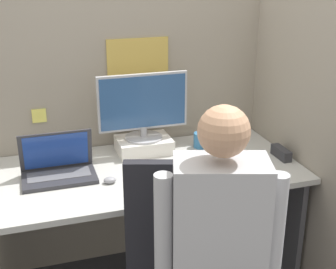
# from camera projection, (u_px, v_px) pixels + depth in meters

# --- Properties ---
(cubicle_panel_back) EXTENTS (2.15, 0.05, 1.63)m
(cubicle_panel_back) POSITION_uv_depth(u_px,v_px,m) (123.00, 132.00, 2.74)
(cubicle_panel_back) COLOR gray
(cubicle_panel_back) RESTS_ON ground
(cubicle_panel_right) EXTENTS (0.04, 1.41, 1.63)m
(cubicle_panel_right) POSITION_uv_depth(u_px,v_px,m) (294.00, 145.00, 2.56)
(cubicle_panel_right) COLOR gray
(cubicle_panel_right) RESTS_ON ground
(desk) EXTENTS (1.65, 0.76, 0.76)m
(desk) POSITION_uv_depth(u_px,v_px,m) (140.00, 200.00, 2.47)
(desk) COLOR #B7B7B2
(desk) RESTS_ON ground
(paper_box) EXTENTS (0.30, 0.22, 0.08)m
(paper_box) POSITION_uv_depth(u_px,v_px,m) (144.00, 145.00, 2.61)
(paper_box) COLOR white
(paper_box) RESTS_ON desk
(monitor) EXTENTS (0.50, 0.21, 0.37)m
(monitor) POSITION_uv_depth(u_px,v_px,m) (143.00, 106.00, 2.53)
(monitor) COLOR #B2B2B7
(monitor) RESTS_ON paper_box
(laptop) EXTENTS (0.36, 0.21, 0.23)m
(laptop) POSITION_uv_depth(u_px,v_px,m) (58.00, 169.00, 2.30)
(laptop) COLOR #2D2D33
(laptop) RESTS_ON desk
(mouse) EXTENTS (0.06, 0.05, 0.03)m
(mouse) POSITION_uv_depth(u_px,v_px,m) (110.00, 180.00, 2.26)
(mouse) COLOR gray
(mouse) RESTS_ON desk
(stapler) EXTENTS (0.05, 0.15, 0.06)m
(stapler) POSITION_uv_depth(u_px,v_px,m) (281.00, 153.00, 2.54)
(stapler) COLOR #2D2D33
(stapler) RESTS_ON desk
(carrot_toy) EXTENTS (0.05, 0.13, 0.05)m
(carrot_toy) POSITION_uv_depth(u_px,v_px,m) (196.00, 176.00, 2.28)
(carrot_toy) COLOR orange
(carrot_toy) RESTS_ON desk
(person) EXTENTS (0.46, 0.47, 1.32)m
(person) POSITION_uv_depth(u_px,v_px,m) (228.00, 254.00, 1.70)
(person) COLOR black
(person) RESTS_ON ground
(coffee_mug) EXTENTS (0.08, 0.08, 0.09)m
(coffee_mug) POSITION_uv_depth(u_px,v_px,m) (201.00, 140.00, 2.67)
(coffee_mug) COLOR teal
(coffee_mug) RESTS_ON desk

